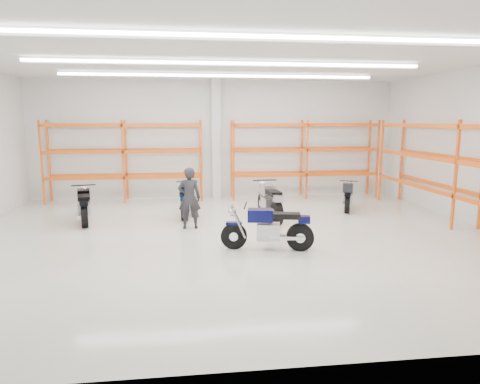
{
  "coord_description": "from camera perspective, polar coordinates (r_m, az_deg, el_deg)",
  "views": [
    {
      "loc": [
        -1.11,
        -10.65,
        2.96
      ],
      "look_at": [
        0.27,
        0.5,
        1.09
      ],
      "focal_mm": 32.0,
      "sensor_mm": 36.0,
      "label": 1
    }
  ],
  "objects": [
    {
      "name": "ground",
      "position": [
        11.11,
        -1.06,
        -6.0
      ],
      "size": [
        14.0,
        14.0,
        0.0
      ],
      "primitive_type": "plane",
      "color": "beige",
      "rests_on": "ground"
    },
    {
      "name": "room_shell",
      "position": [
        10.74,
        -1.13,
        11.17
      ],
      "size": [
        14.02,
        12.02,
        4.51
      ],
      "color": "white",
      "rests_on": "ground"
    },
    {
      "name": "motorcycle_main",
      "position": [
        9.92,
        4.21,
        -4.94
      ],
      "size": [
        2.14,
        0.83,
        1.06
      ],
      "color": "black",
      "rests_on": "ground"
    },
    {
      "name": "motorcycle_back_a",
      "position": [
        13.37,
        -20.06,
        -1.78
      ],
      "size": [
        0.78,
        2.11,
        1.05
      ],
      "color": "black",
      "rests_on": "ground"
    },
    {
      "name": "motorcycle_back_b",
      "position": [
        13.49,
        -7.22,
        -1.21
      ],
      "size": [
        0.7,
        2.1,
        1.03
      ],
      "color": "black",
      "rests_on": "ground"
    },
    {
      "name": "motorcycle_back_c",
      "position": [
        12.96,
        4.03,
        -1.37
      ],
      "size": [
        0.77,
        2.32,
        1.14
      ],
      "color": "black",
      "rests_on": "ground"
    },
    {
      "name": "motorcycle_back_d",
      "position": [
        14.76,
        14.18,
        -0.51
      ],
      "size": [
        0.98,
        1.87,
        1.0
      ],
      "color": "black",
      "rests_on": "ground"
    },
    {
      "name": "standing_man",
      "position": [
        11.88,
        -6.78,
        -0.8
      ],
      "size": [
        0.63,
        0.41,
        1.72
      ],
      "primitive_type": "imported",
      "rotation": [
        0.0,
        0.0,
        3.15
      ],
      "color": "black",
      "rests_on": "ground"
    },
    {
      "name": "structural_column",
      "position": [
        16.52,
        -3.21,
        6.97
      ],
      "size": [
        0.32,
        0.32,
        4.5
      ],
      "primitive_type": "cube",
      "color": "white",
      "rests_on": "ground"
    },
    {
      "name": "pallet_racking_back_left",
      "position": [
        16.33,
        -15.15,
        5.0
      ],
      "size": [
        5.67,
        0.87,
        3.0
      ],
      "color": "orange",
      "rests_on": "ground"
    },
    {
      "name": "pallet_racking_back_right",
      "position": [
        16.79,
        8.59,
        5.33
      ],
      "size": [
        5.67,
        0.87,
        3.0
      ],
      "color": "orange",
      "rests_on": "ground"
    },
    {
      "name": "pallet_racking_side",
      "position": [
        13.13,
        28.36,
        3.31
      ],
      "size": [
        0.87,
        9.07,
        3.0
      ],
      "color": "orange",
      "rests_on": "ground"
    }
  ]
}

